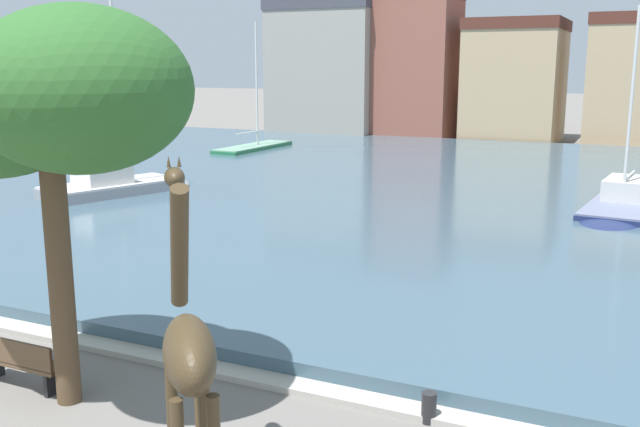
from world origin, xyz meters
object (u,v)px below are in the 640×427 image
Objects in this scene: sailboat_grey at (120,186)px; mooring_bollard at (429,408)px; sailboat_navy at (622,206)px; giraffe_statue at (189,356)px; shade_tree at (37,97)px; park_bench at (19,361)px; sailboat_green at (259,148)px.

mooring_bollard is (16.95, -12.71, -0.40)m from sailboat_grey.
giraffe_statue is at bearing -100.04° from sailboat_navy.
giraffe_statue is 0.52× the size of sailboat_navy.
shade_tree is at bearing -111.21° from sailboat_navy.
giraffe_statue is at bearing -21.46° from park_bench.
sailboat_grey is at bearing -164.83° from sailboat_navy.
mooring_bollard is (-2.04, -17.86, -0.21)m from sailboat_navy.
sailboat_grey reaches higher than sailboat_navy.
sailboat_green is (-18.09, 33.13, -1.90)m from giraffe_statue.
sailboat_navy reaches higher than shade_tree.
sailboat_grey reaches higher than shade_tree.
sailboat_green reaches higher than giraffe_statue.
giraffe_statue is at bearing -24.30° from shade_tree.
sailboat_navy reaches higher than giraffe_statue.
park_bench is at bearing -55.16° from sailboat_grey.
giraffe_statue reaches higher than mooring_bollard.
sailboat_green is at bearing 118.63° from giraffe_statue.
sailboat_grey is at bearing 132.56° from giraffe_statue.
giraffe_statue is at bearing -47.44° from sailboat_grey.
shade_tree is at bearing -160.28° from mooring_bollard.
sailboat_green is 35.44m from mooring_bollard.
sailboat_navy is (18.99, 5.15, -0.20)m from sailboat_grey.
sailboat_grey reaches higher than park_bench.
park_bench is at bearing -67.29° from sailboat_green.
sailboat_green reaches higher than mooring_bollard.
sailboat_grey reaches higher than mooring_bollard.
sailboat_navy is 1.33× the size of shade_tree.
shade_tree is (-3.89, 1.76, 2.80)m from giraffe_statue.
shade_tree is 3.56× the size of park_bench.
mooring_bollard is at bearing -96.51° from sailboat_navy.
sailboat_navy is at bearing 79.96° from giraffe_statue.
mooring_bollard is at bearing -55.88° from sailboat_green.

